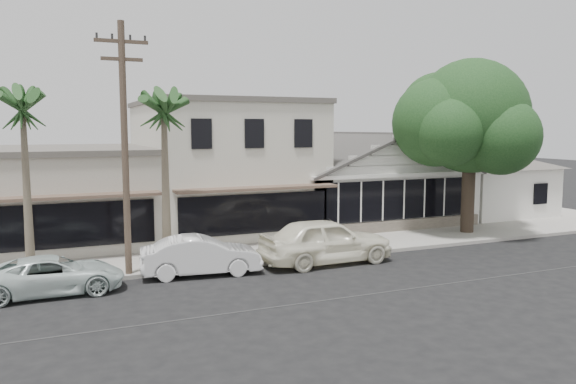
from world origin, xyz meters
name	(u,v)px	position (x,y,z in m)	size (l,w,h in m)	color
ground	(424,287)	(0.00, 0.00, 0.00)	(140.00, 140.00, 0.00)	black
sidewalk_north	(150,263)	(-8.00, 6.75, 0.07)	(90.00, 3.50, 0.15)	#9E9991
corner_shop	(363,176)	(5.00, 12.47, 2.62)	(10.40, 8.60, 5.10)	white
side_cottage	(486,191)	(13.20, 11.50, 1.50)	(6.00, 6.00, 3.00)	white
row_building_near	(222,168)	(-3.00, 13.50, 3.25)	(8.00, 10.00, 6.50)	beige
row_building_midnear	(38,198)	(-12.00, 13.50, 2.10)	(10.00, 10.00, 4.20)	beige
utility_pole	(125,144)	(-9.00, 5.20, 4.79)	(1.80, 0.24, 9.00)	brown
car_0	(326,241)	(-1.51, 4.33, 0.91)	(2.15, 5.35, 1.82)	white
car_1	(201,256)	(-6.51, 4.56, 0.71)	(1.51, 4.33, 1.43)	white
car_2	(53,275)	(-11.51, 4.13, 0.62)	(2.05, 4.44, 1.23)	silver
shade_tree	(466,120)	(7.69, 7.13, 5.75)	(7.87, 7.12, 8.73)	#403426
palm_east	(164,108)	(-7.37, 6.46, 6.09)	(3.30, 3.30, 7.19)	#726651
palm_mid	(22,108)	(-12.20, 5.74, 6.01)	(2.83, 2.83, 7.03)	#726651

